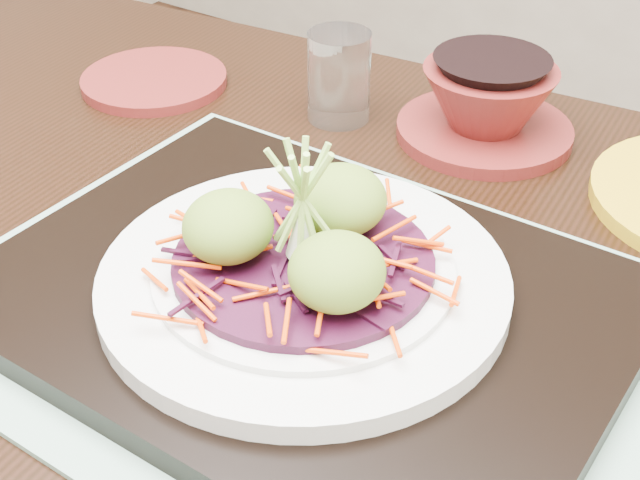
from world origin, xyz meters
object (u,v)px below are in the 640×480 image
Objects in this scene: water_glass at (339,76)px; terracotta_bowl_set at (487,107)px; white_plate at (304,279)px; terracotta_side_plate at (154,80)px; dining_table at (280,392)px; serving_tray at (304,300)px.

water_glass is 0.43× the size of terracotta_bowl_set.
terracotta_side_plate is (-0.35, 0.22, -0.03)m from white_plate.
terracotta_bowl_set is at bearing 15.75° from terracotta_side_plate.
dining_table is at bearing -65.71° from water_glass.
dining_table is 3.07× the size of serving_tray.
terracotta_side_plate is at bearing -164.25° from terracotta_bowl_set.
water_glass is (0.20, 0.05, 0.04)m from terracotta_side_plate.
dining_table is 8.80× the size of terracotta_side_plate.
white_plate reaches higher than dining_table.
terracotta_bowl_set reaches higher than serving_tray.
dining_table is at bearing 160.48° from white_plate.
serving_tray is at bearing -31.94° from terracotta_side_plate.
white_plate is 1.38× the size of terracotta_bowl_set.
terracotta_bowl_set is (-0.01, 0.32, 0.02)m from serving_tray.
terracotta_bowl_set is (0.02, 0.30, 0.14)m from dining_table.
terracotta_bowl_set reaches higher than white_plate.
terracotta_bowl_set is (0.34, 0.10, 0.03)m from terracotta_side_plate.
white_plate is 1.86× the size of terracotta_side_plate.
dining_table is 0.13m from serving_tray.
terracotta_bowl_set is (-0.01, 0.32, -0.00)m from white_plate.
terracotta_side_plate reaches higher than dining_table.
water_glass reaches higher than serving_tray.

